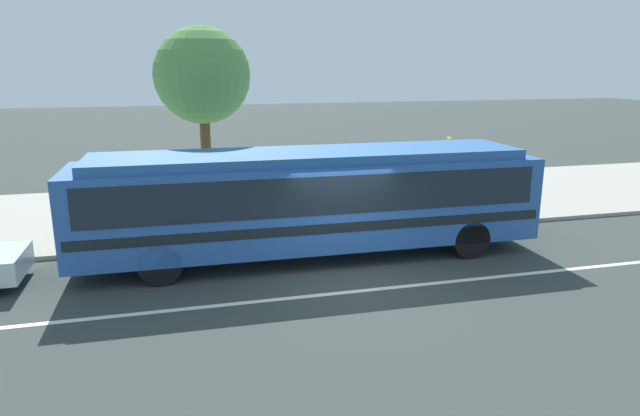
% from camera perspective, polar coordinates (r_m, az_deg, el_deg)
% --- Properties ---
extents(ground_plane, '(120.00, 120.00, 0.00)m').
position_cam_1_polar(ground_plane, '(13.46, 2.87, -7.15)').
color(ground_plane, '#333B39').
extents(sidewalk_slab, '(60.00, 8.00, 0.12)m').
position_cam_1_polar(sidewalk_slab, '(20.06, -3.20, 0.31)').
color(sidewalk_slab, '#A19E91').
rests_on(sidewalk_slab, ground_plane).
extents(lane_stripe_center, '(56.00, 0.16, 0.01)m').
position_cam_1_polar(lane_stripe_center, '(12.75, 3.94, -8.41)').
color(lane_stripe_center, silver).
rests_on(lane_stripe_center, ground_plane).
extents(transit_bus, '(11.89, 2.70, 2.80)m').
position_cam_1_polar(transit_bus, '(14.51, -0.93, 1.23)').
color(transit_bus, '#2A59A5').
rests_on(transit_bus, ground_plane).
extents(pedestrian_waiting_near_sign, '(0.45, 0.45, 1.65)m').
position_cam_1_polar(pedestrian_waiting_near_sign, '(18.03, -2.39, 2.05)').
color(pedestrian_waiting_near_sign, '#2E3C2D').
rests_on(pedestrian_waiting_near_sign, sidewalk_slab).
extents(pedestrian_walking_along_curb, '(0.48, 0.48, 1.65)m').
position_cam_1_polar(pedestrian_walking_along_curb, '(17.34, -19.58, 0.72)').
color(pedestrian_walking_along_curb, slate).
rests_on(pedestrian_walking_along_curb, sidewalk_slab).
extents(pedestrian_standing_by_tree, '(0.48, 0.48, 1.67)m').
position_cam_1_polar(pedestrian_standing_by_tree, '(18.53, 3.92, 2.39)').
color(pedestrian_standing_by_tree, '#736558').
rests_on(pedestrian_standing_by_tree, sidewalk_slab).
extents(bus_stop_sign, '(0.13, 0.44, 2.63)m').
position_cam_1_polar(bus_stop_sign, '(18.06, 12.84, 4.04)').
color(bus_stop_sign, gray).
rests_on(bus_stop_sign, sidewalk_slab).
extents(street_tree_near_stop, '(2.91, 2.91, 5.95)m').
position_cam_1_polar(street_tree_near_stop, '(17.80, -11.86, 12.93)').
color(street_tree_near_stop, brown).
rests_on(street_tree_near_stop, sidewalk_slab).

